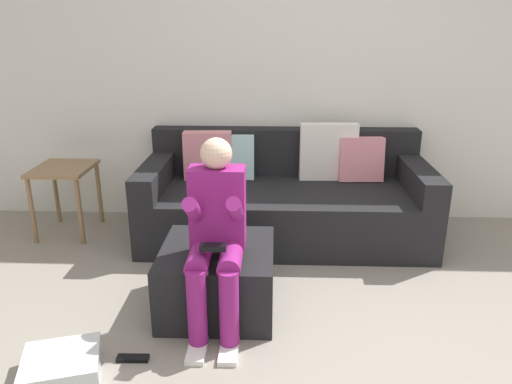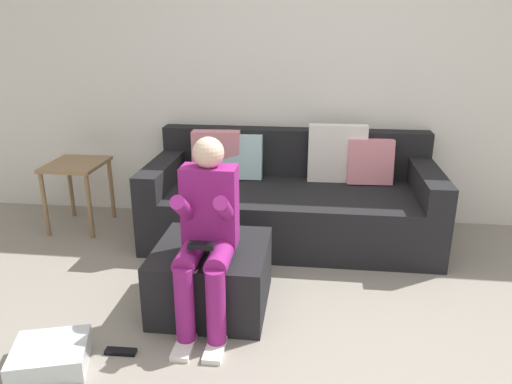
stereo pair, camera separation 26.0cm
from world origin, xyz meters
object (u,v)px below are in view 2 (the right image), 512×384
object	(u,v)px
side_table	(76,174)
storage_bin	(50,356)
ottoman	(211,276)
couch_sectional	(290,200)
remote_by_storage_bin	(120,352)
person_seated	(206,231)

from	to	relation	value
side_table	storage_bin	bearing A→B (deg)	-69.34
side_table	ottoman	bearing A→B (deg)	-38.63
couch_sectional	storage_bin	size ratio (longest dim) A/B	6.17
couch_sectional	side_table	bearing A→B (deg)	-179.12
storage_bin	side_table	bearing A→B (deg)	110.66
couch_sectional	remote_by_storage_bin	world-z (taller)	couch_sectional
person_seated	storage_bin	xyz separation A→B (m)	(-0.73, -0.49, -0.53)
couch_sectional	ottoman	world-z (taller)	couch_sectional
storage_bin	person_seated	bearing A→B (deg)	33.61
ottoman	storage_bin	world-z (taller)	ottoman
person_seated	side_table	xyz separation A→B (m)	(-1.41, 1.30, -0.11)
couch_sectional	ottoman	distance (m)	1.22
ottoman	remote_by_storage_bin	xyz separation A→B (m)	(-0.40, -0.54, -0.19)
person_seated	remote_by_storage_bin	distance (m)	0.79
remote_by_storage_bin	ottoman	bearing A→B (deg)	52.75
couch_sectional	ottoman	xyz separation A→B (m)	(-0.43, -1.14, -0.11)
person_seated	couch_sectional	bearing A→B (deg)	72.98
ottoman	storage_bin	distance (m)	0.99
couch_sectional	person_seated	size ratio (longest dim) A/B	2.07
storage_bin	remote_by_storage_bin	world-z (taller)	storage_bin
remote_by_storage_bin	couch_sectional	bearing A→B (deg)	62.83
side_table	remote_by_storage_bin	distance (m)	1.98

